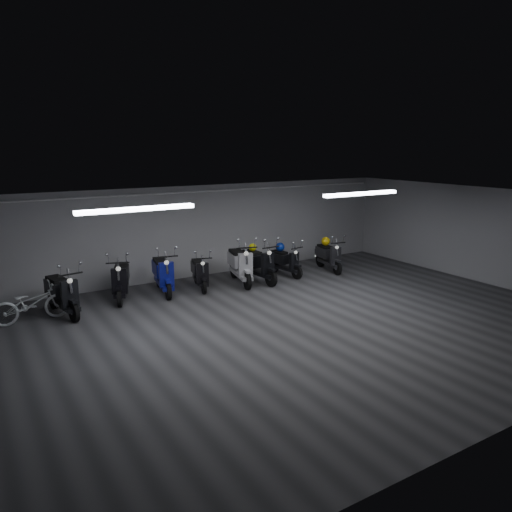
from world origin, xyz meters
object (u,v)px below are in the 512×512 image
scooter_9 (329,252)px  bicycle (31,299)px  scooter_6 (240,259)px  helmet_1 (280,247)px  scooter_0 (62,287)px  helmet_0 (253,247)px  scooter_5 (200,267)px  scooter_7 (258,258)px  scooter_8 (285,257)px  helmet_2 (326,241)px  scooter_4 (163,268)px  scooter_1 (121,274)px

scooter_9 → bicycle: scooter_9 is taller
scooter_6 → helmet_1: scooter_6 is taller
scooter_0 → helmet_0: (5.48, 0.34, 0.30)m
scooter_5 → bicycle: bearing=-160.4°
scooter_6 → scooter_7: size_ratio=1.04×
scooter_6 → scooter_8: scooter_6 is taller
scooter_7 → scooter_8: bearing=3.8°
bicycle → helmet_1: bearing=-89.2°
scooter_6 → helmet_2: bearing=13.4°
scooter_4 → bicycle: 3.44m
scooter_4 → scooter_7: 2.84m
scooter_5 → scooter_8: 2.85m
scooter_7 → helmet_0: (-0.02, 0.27, 0.29)m
scooter_7 → helmet_1: (1.05, 0.38, 0.16)m
helmet_1 → helmet_2: bearing=-7.5°
scooter_8 → scooter_6: bearing=172.2°
scooter_4 → bicycle: bearing=-161.3°
scooter_1 → scooter_6: (3.43, -0.30, 0.04)m
scooter_1 → helmet_2: size_ratio=6.60×
scooter_5 → helmet_1: scooter_5 is taller
scooter_1 → scooter_6: size_ratio=0.95×
scooter_9 → helmet_2: (0.04, 0.23, 0.29)m
bicycle → helmet_2: (8.89, 0.31, 0.39)m
helmet_2 → scooter_9: bearing=-100.5°
scooter_7 → bicycle: scooter_7 is taller
scooter_0 → scooter_4: scooter_4 is taller
scooter_7 → bicycle: (-6.21, -0.15, -0.17)m
scooter_4 → scooter_7: bearing=2.4°
helmet_0 → helmet_2: bearing=-2.2°
scooter_5 → scooter_6: bearing=7.6°
helmet_2 → scooter_0: bearing=-178.4°
scooter_1 → scooter_4: 1.15m
scooter_1 → helmet_0: 3.95m
scooter_6 → scooter_7: (0.53, -0.12, -0.03)m
scooter_5 → helmet_0: (1.74, 0.01, 0.39)m
scooter_4 → scooter_0: bearing=-160.7°
scooter_9 → helmet_0: (-2.66, 0.34, 0.37)m
scooter_6 → scooter_9: scooter_6 is taller
helmet_2 → scooter_1: bearing=177.8°
scooter_1 → scooter_8: 5.05m
scooter_0 → scooter_9: (8.15, -0.00, -0.07)m
scooter_1 → bicycle: scooter_1 is taller
scooter_6 → helmet_1: size_ratio=7.20×
scooter_8 → helmet_2: 1.64m
bicycle → scooter_8: bearing=-90.9°
scooter_8 → bicycle: size_ratio=0.96×
scooter_0 → scooter_7: (5.51, 0.07, 0.01)m
scooter_9 → helmet_2: scooter_9 is taller
scooter_6 → scooter_9: (3.18, -0.19, -0.11)m
helmet_1 → scooter_8: bearing=-80.8°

